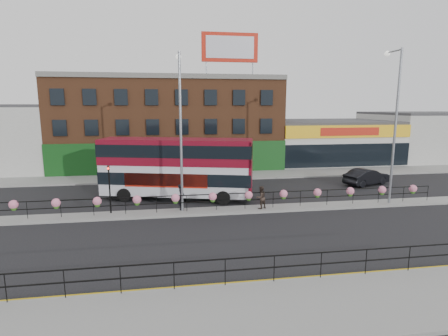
{
  "coord_description": "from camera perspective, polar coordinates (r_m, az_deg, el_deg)",
  "views": [
    {
      "loc": [
        -4.02,
        -22.75,
        7.16
      ],
      "look_at": [
        0.0,
        3.0,
        2.5
      ],
      "focal_mm": 28.0,
      "sensor_mm": 36.0,
      "label": 1
    }
  ],
  "objects": [
    {
      "name": "ground",
      "position": [
        24.19,
        1.11,
        -7.08
      ],
      "size": [
        120.0,
        120.0,
        0.0
      ],
      "primitive_type": "plane",
      "color": "black",
      "rests_on": "ground"
    },
    {
      "name": "south_pavement",
      "position": [
        13.49,
        10.65,
        -21.74
      ],
      "size": [
        60.0,
        4.0,
        0.15
      ],
      "primitive_type": "cube",
      "color": "gray",
      "rests_on": "ground"
    },
    {
      "name": "north_pavement",
      "position": [
        35.69,
        -2.23,
        -1.32
      ],
      "size": [
        60.0,
        4.0,
        0.15
      ],
      "primitive_type": "cube",
      "color": "gray",
      "rests_on": "ground"
    },
    {
      "name": "median",
      "position": [
        24.17,
        1.11,
        -6.91
      ],
      "size": [
        60.0,
        1.6,
        0.15
      ],
      "primitive_type": "cube",
      "color": "gray",
      "rests_on": "ground"
    },
    {
      "name": "yellow_line_inner",
      "position": [
        15.42,
        7.67,
        -17.61
      ],
      "size": [
        60.0,
        0.1,
        0.01
      ],
      "primitive_type": "cube",
      "color": "gold",
      "rests_on": "ground"
    },
    {
      "name": "yellow_line_outer",
      "position": [
        15.27,
        7.87,
        -17.92
      ],
      "size": [
        60.0,
        0.1,
        0.01
      ],
      "primitive_type": "cube",
      "color": "gold",
      "rests_on": "ground"
    },
    {
      "name": "brick_building",
      "position": [
        42.76,
        -8.91,
        7.29
      ],
      "size": [
        25.0,
        12.21,
        10.3
      ],
      "color": "brown",
      "rests_on": "ground"
    },
    {
      "name": "supermarket",
      "position": [
        47.34,
        16.24,
        4.27
      ],
      "size": [
        15.0,
        12.25,
        5.3
      ],
      "color": "silver",
      "rests_on": "ground"
    },
    {
      "name": "warehouse_east",
      "position": [
        55.25,
        30.26,
        4.6
      ],
      "size": [
        14.5,
        12.0,
        6.3
      ],
      "color": "#B7B7B2",
      "rests_on": "ground"
    },
    {
      "name": "billboard",
      "position": [
        38.77,
        0.97,
        19.07
      ],
      "size": [
        6.0,
        0.29,
        4.4
      ],
      "color": "red",
      "rests_on": "brick_building"
    },
    {
      "name": "median_railing",
      "position": [
        23.9,
        1.11,
        -4.69
      ],
      "size": [
        30.04,
        0.56,
        1.23
      ],
      "color": "black",
      "rests_on": "median"
    },
    {
      "name": "south_railing",
      "position": [
        14.23,
        0.2,
        -15.69
      ],
      "size": [
        20.04,
        0.05,
        1.12
      ],
      "color": "black",
      "rests_on": "south_pavement"
    },
    {
      "name": "double_decker_bus",
      "position": [
        26.98,
        -7.68,
        0.91
      ],
      "size": [
        11.89,
        5.63,
        4.69
      ],
      "color": "silver",
      "rests_on": "ground"
    },
    {
      "name": "car",
      "position": [
        34.5,
        22.25,
        -1.33
      ],
      "size": [
        4.63,
        5.64,
        1.51
      ],
      "primitive_type": "imported",
      "rotation": [
        0.0,
        0.0,
        1.93
      ],
      "color": "black",
      "rests_on": "ground"
    },
    {
      "name": "pedestrian_a",
      "position": [
        24.03,
        -6.97,
        -4.71
      ],
      "size": [
        0.83,
        0.71,
        1.77
      ],
      "primitive_type": "imported",
      "rotation": [
        0.0,
        0.0,
        1.34
      ],
      "color": "black",
      "rests_on": "median"
    },
    {
      "name": "pedestrian_b",
      "position": [
        24.23,
        6.04,
        -4.79
      ],
      "size": [
        1.25,
        1.21,
        1.59
      ],
      "primitive_type": "imported",
      "rotation": [
        0.0,
        0.0,
        3.6
      ],
      "color": "#342821",
      "rests_on": "median"
    },
    {
      "name": "lamp_column_west",
      "position": [
        23.21,
        -7.14,
        7.98
      ],
      "size": [
        0.37,
        1.83,
        10.41
      ],
      "color": "gray",
      "rests_on": "median"
    },
    {
      "name": "lamp_column_east",
      "position": [
        27.82,
        26.01,
        8.04
      ],
      "size": [
        0.39,
        1.92,
        10.94
      ],
      "color": "gray",
      "rests_on": "median"
    },
    {
      "name": "traffic_light_median",
      "position": [
        23.95,
        -18.26,
        -1.68
      ],
      "size": [
        0.15,
        0.28,
        3.65
      ],
      "color": "black",
      "rests_on": "median"
    }
  ]
}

